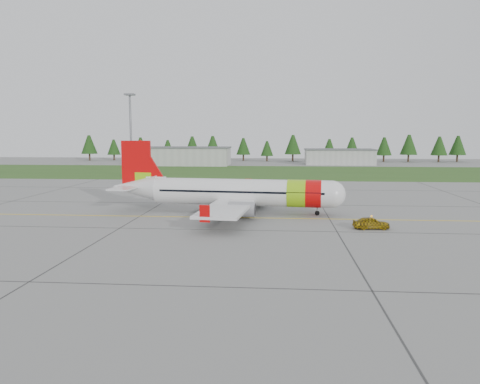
{
  "coord_description": "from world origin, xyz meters",
  "views": [
    {
      "loc": [
        3.39,
        -52.14,
        10.91
      ],
      "look_at": [
        -1.66,
        8.66,
        3.31
      ],
      "focal_mm": 35.0,
      "sensor_mm": 36.0,
      "label": 1
    }
  ],
  "objects": [
    {
      "name": "ground",
      "position": [
        0.0,
        0.0,
        0.0
      ],
      "size": [
        320.0,
        320.0,
        0.0
      ],
      "primitive_type": "plane",
      "color": "gray",
      "rests_on": "ground"
    },
    {
      "name": "grass_strip",
      "position": [
        0.0,
        82.0,
        0.01
      ],
      "size": [
        320.0,
        50.0,
        0.03
      ],
      "primitive_type": "cube",
      "color": "#30561E",
      "rests_on": "ground"
    },
    {
      "name": "follow_me_car",
      "position": [
        14.11,
        1.95,
        2.07
      ],
      "size": [
        1.55,
        1.78,
        4.14
      ],
      "primitive_type": "imported",
      "rotation": [
        0.0,
        0.0,
        1.66
      ],
      "color": "#E0B30C",
      "rests_on": "ground"
    },
    {
      "name": "treeline",
      "position": [
        0.0,
        138.0,
        5.0
      ],
      "size": [
        160.0,
        8.0,
        10.0
      ],
      "primitive_type": null,
      "color": "#1C3F14",
      "rests_on": "ground"
    },
    {
      "name": "floodlight_mast",
      "position": [
        -32.0,
        58.0,
        10.0
      ],
      "size": [
        0.5,
        0.5,
        20.0
      ],
      "primitive_type": "cylinder",
      "color": "slate",
      "rests_on": "ground"
    },
    {
      "name": "service_van",
      "position": [
        -28.26,
        53.37,
        1.94
      ],
      "size": [
        1.74,
        1.69,
        3.87
      ],
      "primitive_type": "imported",
      "rotation": [
        0.0,
        0.0,
        0.39
      ],
      "color": "silver",
      "rests_on": "ground"
    },
    {
      "name": "hangar_west",
      "position": [
        -30.0,
        110.0,
        3.0
      ],
      "size": [
        32.0,
        14.0,
        6.0
      ],
      "primitive_type": "cube",
      "color": "#A8A8A3",
      "rests_on": "ground"
    },
    {
      "name": "taxi_guideline",
      "position": [
        0.0,
        8.0,
        0.01
      ],
      "size": [
        120.0,
        0.25,
        0.02
      ],
      "primitive_type": "cube",
      "color": "gold",
      "rests_on": "ground"
    },
    {
      "name": "hangar_east",
      "position": [
        25.0,
        118.0,
        2.6
      ],
      "size": [
        24.0,
        12.0,
        5.2
      ],
      "primitive_type": "cube",
      "color": "#A8A8A3",
      "rests_on": "ground"
    },
    {
      "name": "aircraft",
      "position": [
        -2.45,
        11.74,
        2.87
      ],
      "size": [
        32.89,
        30.44,
        9.96
      ],
      "rotation": [
        0.0,
        0.0,
        -0.1
      ],
      "color": "silver",
      "rests_on": "ground"
    }
  ]
}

